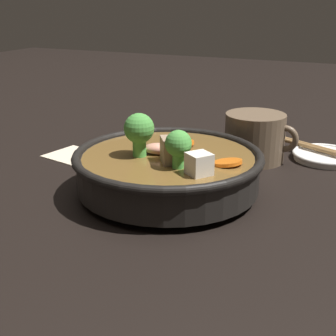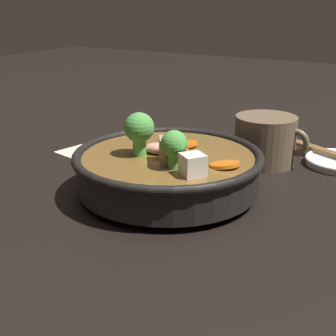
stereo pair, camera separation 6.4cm
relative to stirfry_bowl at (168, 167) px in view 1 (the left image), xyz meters
The scene contains 6 objects.
ground_plane 0.04m from the stirfry_bowl, 104.36° to the left, with size 3.00×3.00×0.00m, color black.
stirfry_bowl is the anchor object (origin of this frame).
side_saucer 0.30m from the stirfry_bowl, 53.27° to the left, with size 0.11×0.11×0.01m.
dark_mug 0.20m from the stirfry_bowl, 69.31° to the left, with size 0.12×0.10×0.08m.
napkin 0.22m from the stirfry_bowl, 159.04° to the left, with size 0.12×0.10×0.00m.
chopsticks_pair 0.30m from the stirfry_bowl, 53.27° to the left, with size 0.19×0.10×0.01m.
Camera 1 is at (0.25, -0.55, 0.26)m, focal length 50.00 mm.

